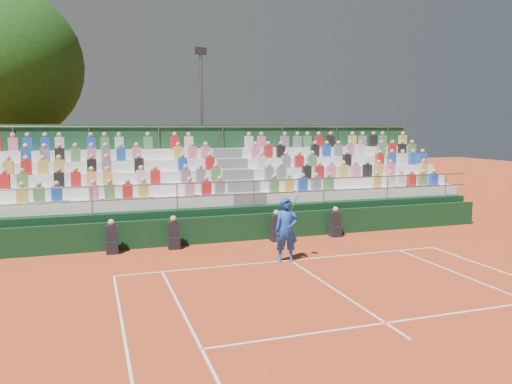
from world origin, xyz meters
name	(u,v)px	position (x,y,z in m)	size (l,w,h in m)	color
ground	(290,260)	(0.00, 0.00, 0.00)	(90.00, 90.00, 0.00)	#C14420
courtside_wall	(258,227)	(0.00, 3.20, 0.50)	(20.00, 0.15, 1.00)	black
line_officials	(229,232)	(-1.29, 2.75, 0.48)	(8.85, 0.40, 1.19)	black
grandstand	(235,200)	(-0.01, 6.44, 1.10)	(20.00, 5.20, 4.40)	black
tennis_player	(286,230)	(-0.16, -0.05, 1.03)	(0.95, 0.66, 2.22)	#1642A9
tree_east	(3,65)	(-9.90, 13.31, 7.32)	(7.67, 7.67, 11.17)	#382214
floodlight_mast	(202,115)	(-0.23, 12.05, 4.90)	(0.60, 0.25, 8.45)	gray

